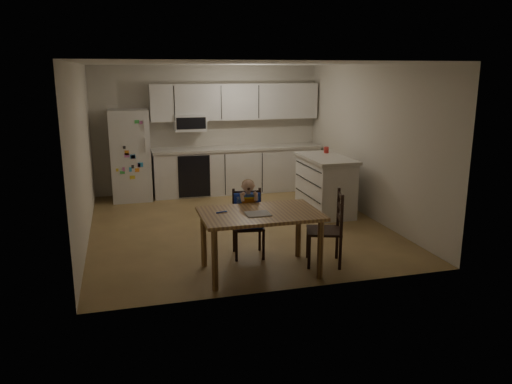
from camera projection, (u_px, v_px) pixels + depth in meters
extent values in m
cube|color=olive|center=(237.00, 225.00, 7.95)|extent=(4.50, 5.00, 0.01)
cube|color=beige|center=(208.00, 129.00, 10.00)|extent=(4.50, 0.02, 2.50)
cube|color=beige|center=(82.00, 154.00, 7.08)|extent=(0.02, 5.00, 2.50)
cube|color=beige|center=(369.00, 142.00, 8.23)|extent=(0.02, 5.00, 2.50)
cube|color=white|center=(236.00, 63.00, 7.36)|extent=(4.50, 5.00, 0.01)
cube|color=silver|center=(130.00, 155.00, 9.37)|extent=(0.72, 0.70, 1.70)
cube|color=silver|center=(238.00, 171.00, 10.05)|extent=(3.34, 0.60, 0.86)
cube|color=beige|center=(237.00, 148.00, 9.93)|extent=(3.37, 0.62, 0.05)
cube|color=black|center=(194.00, 176.00, 9.52)|extent=(0.60, 0.02, 0.80)
cube|color=silver|center=(235.00, 102.00, 9.84)|extent=(3.34, 0.34, 0.70)
cube|color=silver|center=(190.00, 122.00, 9.67)|extent=(0.60, 0.38, 0.33)
cube|color=silver|center=(325.00, 186.00, 8.59)|extent=(0.63, 1.26, 0.92)
cube|color=beige|center=(326.00, 158.00, 8.47)|extent=(0.69, 1.32, 0.05)
cylinder|color=red|center=(326.00, 150.00, 8.84)|extent=(0.09, 0.09, 0.11)
cube|color=brown|center=(260.00, 214.00, 5.93)|extent=(1.42, 0.91, 0.04)
cylinder|color=brown|center=(215.00, 260.00, 5.51)|extent=(0.07, 0.07, 0.72)
cylinder|color=brown|center=(204.00, 239.00, 6.21)|extent=(0.07, 0.07, 0.72)
cylinder|color=brown|center=(320.00, 250.00, 5.83)|extent=(0.07, 0.07, 0.72)
cylinder|color=brown|center=(298.00, 230.00, 6.53)|extent=(0.07, 0.07, 0.72)
cube|color=silver|center=(258.00, 214.00, 5.84)|extent=(0.28, 0.24, 0.01)
cylinder|color=blue|center=(221.00, 212.00, 5.90)|extent=(0.12, 0.06, 0.02)
cube|color=black|center=(248.00, 227.00, 6.55)|extent=(0.44, 0.44, 0.03)
cube|color=black|center=(236.00, 247.00, 6.40)|extent=(0.04, 0.04, 0.39)
cube|color=black|center=(234.00, 238.00, 6.74)|extent=(0.04, 0.04, 0.39)
cube|color=black|center=(263.00, 246.00, 6.45)|extent=(0.04, 0.04, 0.39)
cube|color=black|center=(260.00, 237.00, 6.79)|extent=(0.04, 0.04, 0.39)
cube|color=black|center=(247.00, 205.00, 6.66)|extent=(0.39, 0.08, 0.46)
cube|color=blue|center=(248.00, 222.00, 6.53)|extent=(0.39, 0.36, 0.09)
cube|color=blue|center=(247.00, 205.00, 6.61)|extent=(0.36, 0.10, 0.31)
cube|color=#537BC7|center=(248.00, 219.00, 6.50)|extent=(0.30, 0.27, 0.01)
cube|color=#305FA4|center=(248.00, 203.00, 6.48)|extent=(0.22, 0.16, 0.24)
cube|color=#CB4712|center=(249.00, 205.00, 6.42)|extent=(0.18, 0.03, 0.19)
sphere|color=beige|center=(248.00, 186.00, 6.41)|extent=(0.18, 0.18, 0.16)
ellipsoid|color=olive|center=(248.00, 185.00, 6.41)|extent=(0.18, 0.17, 0.13)
cube|color=black|center=(324.00, 231.00, 6.27)|extent=(0.53, 0.53, 0.03)
cube|color=black|center=(308.00, 243.00, 6.52)|extent=(0.04, 0.04, 0.42)
cube|color=black|center=(337.00, 243.00, 6.50)|extent=(0.04, 0.04, 0.42)
cube|color=black|center=(309.00, 253.00, 6.15)|extent=(0.04, 0.04, 0.42)
cube|color=black|center=(340.00, 253.00, 6.13)|extent=(0.04, 0.04, 0.42)
cube|color=black|center=(340.00, 211.00, 6.20)|extent=(0.17, 0.41, 0.50)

